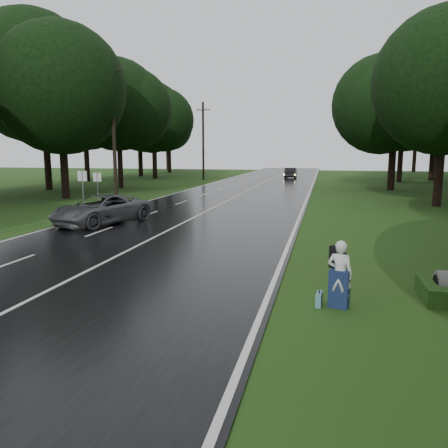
{
  "coord_description": "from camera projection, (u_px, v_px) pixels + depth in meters",
  "views": [
    {
      "loc": [
        7.11,
        -10.23,
        3.72
      ],
      "look_at": [
        3.58,
        5.17,
        1.1
      ],
      "focal_mm": 35.17,
      "sensor_mm": 36.0,
      "label": 1
    }
  ],
  "objects": [
    {
      "name": "tree_left_f",
      "position": [
        155.0,
        179.0,
        60.81
      ],
      "size": [
        9.06,
        9.06,
        14.15
      ],
      "primitive_type": null,
      "color": "black",
      "rests_on": "ground"
    },
    {
      "name": "road",
      "position": [
        221.0,
        204.0,
        31.24
      ],
      "size": [
        12.0,
        140.0,
        0.04
      ],
      "primitive_type": "cube",
      "color": "black",
      "rests_on": "ground"
    },
    {
      "name": "utility_pole_far",
      "position": [
        204.0,
        180.0,
        57.93
      ],
      "size": [
        1.8,
        0.28,
        10.01
      ],
      "primitive_type": null,
      "color": "black",
      "rests_on": "ground"
    },
    {
      "name": "suitcase",
      "position": [
        319.0,
        299.0,
        10.7
      ],
      "size": [
        0.17,
        0.46,
        0.32
      ],
      "primitive_type": "cube",
      "rotation": [
        0.0,
        0.0,
        6.19
      ],
      "color": "teal",
      "rests_on": "ground"
    },
    {
      "name": "hitchhiker",
      "position": [
        339.0,
        276.0,
        10.5
      ],
      "size": [
        0.68,
        0.64,
        1.65
      ],
      "color": "silver",
      "rests_on": "ground"
    },
    {
      "name": "lane_center",
      "position": [
        221.0,
        204.0,
        31.23
      ],
      "size": [
        0.12,
        140.0,
        0.01
      ],
      "primitive_type": "cube",
      "color": "silver",
      "rests_on": "road"
    },
    {
      "name": "tree_right_e",
      "position": [
        390.0,
        190.0,
        42.64
      ],
      "size": [
        8.87,
        8.87,
        13.86
      ],
      "primitive_type": null,
      "color": "black",
      "rests_on": "ground"
    },
    {
      "name": "far_car",
      "position": [
        291.0,
        173.0,
        60.86
      ],
      "size": [
        1.62,
        4.44,
        1.45
      ],
      "primitive_type": "imported",
      "rotation": [
        0.0,
        0.0,
        3.16
      ],
      "color": "black",
      "rests_on": "road"
    },
    {
      "name": "road_sign_b",
      "position": [
        99.0,
        209.0,
        28.59
      ],
      "size": [
        0.57,
        0.1,
        2.36
      ],
      "primitive_type": null,
      "color": "white",
      "rests_on": "ground"
    },
    {
      "name": "tree_left_d",
      "position": [
        66.0,
        198.0,
        35.11
      ],
      "size": [
        9.05,
        9.05,
        14.14
      ],
      "primitive_type": null,
      "color": "black",
      "rests_on": "ground"
    },
    {
      "name": "utility_pole_mid",
      "position": [
        116.0,
        200.0,
        33.82
      ],
      "size": [
        1.8,
        0.28,
        10.72
      ],
      "primitive_type": null,
      "color": "black",
      "rests_on": "ground"
    },
    {
      "name": "ground",
      "position": [
        55.0,
        289.0,
        12.01
      ],
      "size": [
        160.0,
        160.0,
        0.0
      ],
      "primitive_type": "plane",
      "color": "#234514",
      "rests_on": "ground"
    },
    {
      "name": "tree_right_d",
      "position": [
        436.0,
        206.0,
        30.2
      ],
      "size": [
        8.93,
        8.93,
        13.96
      ],
      "primitive_type": null,
      "color": "black",
      "rests_on": "ground"
    },
    {
      "name": "grey_car",
      "position": [
        101.0,
        209.0,
        22.42
      ],
      "size": [
        4.13,
        5.88,
        1.49
      ],
      "primitive_type": "imported",
      "rotation": [
        0.0,
        0.0,
        5.94
      ],
      "color": "#4D4F52",
      "rests_on": "road"
    },
    {
      "name": "road_sign_a",
      "position": [
        84.0,
        213.0,
        26.88
      ],
      "size": [
        0.61,
        0.1,
        2.55
      ],
      "primitive_type": null,
      "color": "white",
      "rests_on": "ground"
    },
    {
      "name": "tree_left_e",
      "position": [
        121.0,
        188.0,
        45.26
      ],
      "size": [
        9.37,
        9.37,
        14.64
      ],
      "primitive_type": null,
      "color": "black",
      "rests_on": "ground"
    },
    {
      "name": "tree_right_f",
      "position": [
        399.0,
        182.0,
        53.68
      ],
      "size": [
        9.66,
        9.66,
        15.1
      ],
      "primitive_type": null,
      "color": "black",
      "rests_on": "ground"
    }
  ]
}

